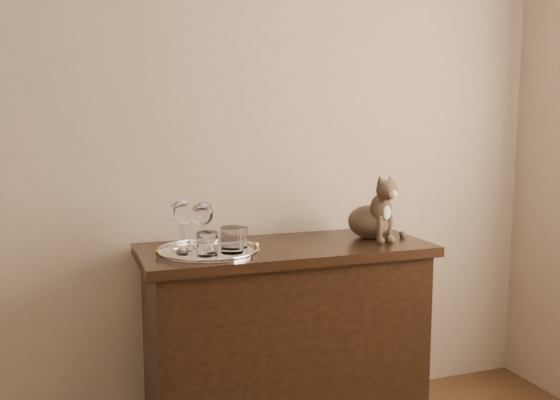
% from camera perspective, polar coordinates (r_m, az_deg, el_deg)
% --- Properties ---
extents(wall_back, '(4.00, 0.10, 2.70)m').
position_cam_1_polar(wall_back, '(2.70, -13.97, 6.83)').
color(wall_back, tan).
rests_on(wall_back, ground).
extents(sideboard, '(1.20, 0.50, 0.85)m').
position_cam_1_polar(sideboard, '(2.70, 0.48, -13.01)').
color(sideboard, black).
rests_on(sideboard, ground).
extents(tray, '(0.40, 0.40, 0.01)m').
position_cam_1_polar(tray, '(2.46, -6.55, -4.71)').
color(tray, silver).
rests_on(tray, sideboard).
extents(wine_glass_a, '(0.08, 0.08, 0.21)m').
position_cam_1_polar(wine_glass_a, '(2.45, -9.14, -2.26)').
color(wine_glass_a, silver).
rests_on(wine_glass_a, tray).
extents(wine_glass_b, '(0.07, 0.07, 0.17)m').
position_cam_1_polar(wine_glass_b, '(2.51, -7.39, -2.38)').
color(wine_glass_b, silver).
rests_on(wine_glass_b, tray).
extents(wine_glass_c, '(0.08, 0.08, 0.21)m').
position_cam_1_polar(wine_glass_c, '(2.41, -8.83, -2.40)').
color(wine_glass_c, white).
rests_on(wine_glass_c, tray).
extents(wine_glass_d, '(0.07, 0.07, 0.19)m').
position_cam_1_polar(wine_glass_d, '(2.45, -6.97, -2.38)').
color(wine_glass_d, silver).
rests_on(wine_glass_d, tray).
extents(tumbler_a, '(0.09, 0.09, 0.10)m').
position_cam_1_polar(tumbler_a, '(2.41, -4.39, -3.66)').
color(tumbler_a, silver).
rests_on(tumbler_a, tray).
extents(tumbler_b, '(0.08, 0.08, 0.09)m').
position_cam_1_polar(tumbler_b, '(2.37, -6.68, -4.00)').
color(tumbler_b, white).
rests_on(tumbler_b, tray).
extents(tumbler_c, '(0.07, 0.07, 0.08)m').
position_cam_1_polar(tumbler_c, '(2.50, -3.83, -3.43)').
color(tumbler_c, white).
rests_on(tumbler_c, tray).
extents(cat, '(0.32, 0.31, 0.28)m').
position_cam_1_polar(cat, '(2.74, 8.29, -0.52)').
color(cat, brown).
rests_on(cat, sideboard).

